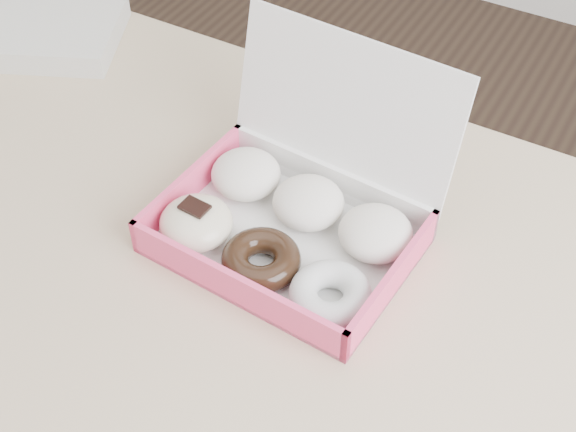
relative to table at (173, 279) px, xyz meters
The scene contains 3 objects.
table is the anchor object (origin of this frame).
donut_box 0.19m from the table, 31.22° to the left, with size 0.32×0.29×0.22m.
newspapers 0.50m from the table, 148.24° to the left, with size 0.23×0.18×0.04m, color silver.
Camera 1 is at (0.46, -0.51, 1.48)m, focal length 50.00 mm.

